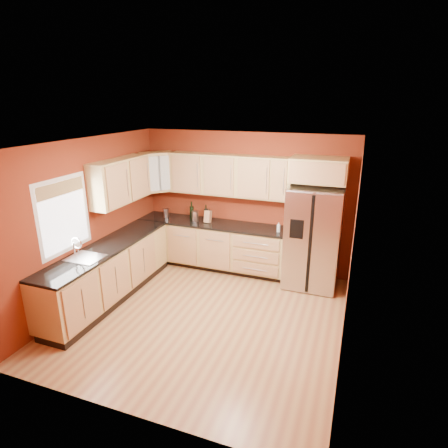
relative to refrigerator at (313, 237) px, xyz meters
The scene contains 23 objects.
floor 2.29m from the refrigerator, 129.72° to the right, with size 4.00×4.00×0.00m, color #965D3A.
ceiling 2.72m from the refrigerator, 129.72° to the right, with size 4.00×4.00×0.00m, color silver.
wall_back 1.46m from the refrigerator, 164.48° to the left, with size 4.00×0.04×2.60m, color maroon.
wall_front 3.89m from the refrigerator, 110.43° to the right, with size 4.00×0.04×2.60m, color maroon.
wall_left 3.75m from the refrigerator, 154.12° to the right, with size 0.04×4.00×2.60m, color maroon.
wall_right 1.80m from the refrigerator, 68.20° to the right, with size 0.04×4.00×2.60m, color maroon.
base_cabinets_back 1.95m from the refrigerator, behind, with size 2.90×0.60×0.88m, color tan.
base_cabinets_left 3.49m from the refrigerator, 151.95° to the right, with size 0.60×2.80×0.88m, color tan.
countertop_back 1.90m from the refrigerator, behind, with size 2.90×0.62×0.04m, color black.
countertop_left 3.45m from the refrigerator, 151.87° to the right, with size 0.62×2.80×0.04m, color black.
upper_cabinets_back 1.87m from the refrigerator, behind, with size 2.30×0.33×0.75m, color tan.
upper_cabinets_left 3.44m from the refrigerator, 164.22° to the right, with size 0.33×1.35×0.75m, color tan.
corner_upper_cabinet 3.16m from the refrigerator, behind, with size 0.62×0.33×0.75m, color tan.
over_fridge_cabinet 1.16m from the refrigerator, 90.00° to the left, with size 0.92×0.60×0.40m, color tan.
refrigerator is the anchor object (origin of this frame).
window 4.01m from the refrigerator, 147.46° to the right, with size 0.03×0.90×1.00m, color white.
sink_faucet 3.71m from the refrigerator, 145.05° to the right, with size 0.50×0.42×0.30m, color white, non-canonical shape.
canister_left 2.24m from the refrigerator, behind, with size 0.13×0.13×0.21m, color #B7B7BC.
canister_right 2.89m from the refrigerator, behind, with size 0.11×0.11×0.18m, color #B7B7BC.
wine_bottle_a 2.35m from the refrigerator, behind, with size 0.08×0.08×0.36m, color black, non-canonical shape.
wine_bottle_b 2.06m from the refrigerator, behind, with size 0.07×0.07×0.32m, color black, non-canonical shape.
knife_block 1.99m from the refrigerator, behind, with size 0.11×0.10×0.23m, color #AB7C53.
soap_dispenser 0.61m from the refrigerator, behind, with size 0.06×0.06×0.17m, color silver.
Camera 1 is at (1.99, -4.56, 3.16)m, focal length 30.00 mm.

